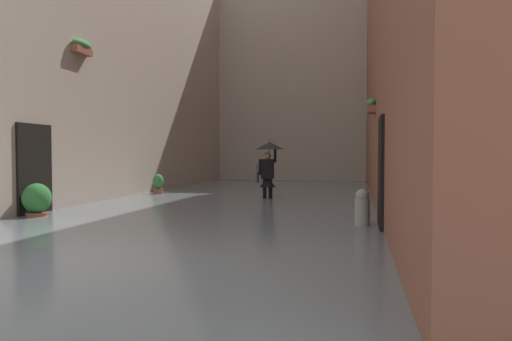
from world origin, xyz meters
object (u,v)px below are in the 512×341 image
(person_wading, at_px, (268,162))
(potted_plant_far_right, at_px, (158,186))
(mooring_bollard, at_px, (362,212))
(potted_plant_near_right, at_px, (37,202))

(person_wading, bearing_deg, potted_plant_far_right, -11.71)
(person_wading, distance_m, mooring_bollard, 5.64)
(person_wading, relative_size, potted_plant_near_right, 2.21)
(potted_plant_far_right, xyz_separation_m, mooring_bollard, (-6.70, 5.69, -0.01))
(potted_plant_near_right, bearing_deg, potted_plant_far_right, -91.50)
(potted_plant_far_right, relative_size, potted_plant_near_right, 0.96)
(potted_plant_far_right, distance_m, potted_plant_near_right, 5.85)
(mooring_bollard, bearing_deg, potted_plant_far_right, -40.31)
(mooring_bollard, bearing_deg, potted_plant_near_right, 1.31)
(person_wading, relative_size, mooring_bollard, 2.27)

